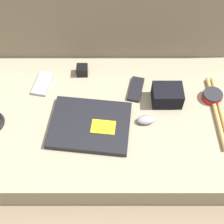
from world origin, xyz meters
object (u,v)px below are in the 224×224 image
Objects in this scene: speaker_puck at (212,96)px; phone_silver at (136,89)px; camera_pouch at (167,95)px; computer_mouse at (146,120)px; phone_black at (43,84)px; charger_brick at (82,70)px; laptop at (90,125)px.

speaker_puck reaches higher than phone_silver.
computer_mouse is at bearing -130.74° from camera_pouch.
charger_brick is at bearing 31.32° from phone_black.
camera_pouch is (-0.19, -0.01, 0.02)m from speaker_puck.
phone_silver is at bearing 51.32° from laptop.
charger_brick reaches higher than laptop.
speaker_puck is 1.73× the size of charger_brick.
phone_black is (-0.70, 0.07, -0.01)m from speaker_puck.
laptop is 6.92× the size of charger_brick.
phone_silver and phone_black have the same top height.
computer_mouse is at bearing -13.22° from phone_black.
camera_pouch reaches higher than charger_brick.
laptop is 2.74× the size of camera_pouch.
charger_brick reaches higher than phone_silver.
laptop is at bearing -122.14° from phone_silver.
speaker_puck is 0.60× the size of phone_silver.
phone_black is at bearing -159.40° from charger_brick.
laptop is 0.28m from charger_brick.
speaker_puck is 0.55m from charger_brick.
speaker_puck is 0.19m from camera_pouch.
charger_brick reaches higher than computer_mouse.
camera_pouch reaches higher than laptop.
laptop is 0.33m from camera_pouch.
computer_mouse is at bearing -65.44° from phone_silver.
computer_mouse is 0.94× the size of speaker_puck.
phone_black is at bearing 170.50° from camera_pouch.
phone_silver is 0.14m from camera_pouch.
computer_mouse is 0.16m from phone_silver.
phone_silver is 1.13× the size of camera_pouch.
phone_silver is at bearing -22.06° from charger_brick.
phone_black is (-0.21, 0.21, -0.01)m from laptop.
camera_pouch is at bearing -23.01° from charger_brick.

